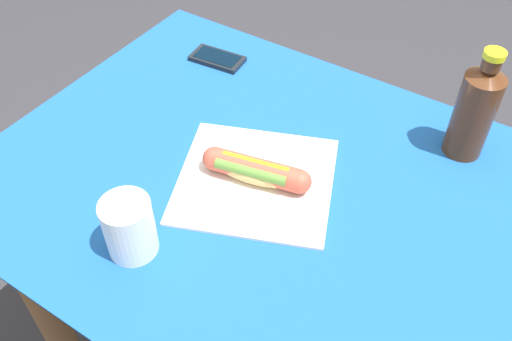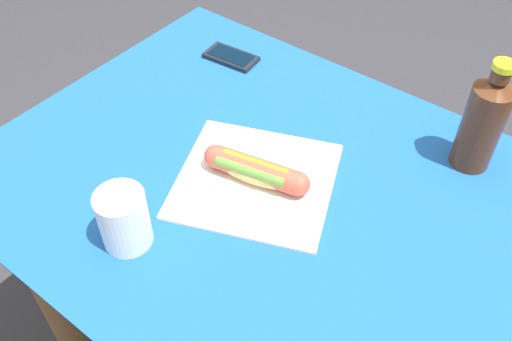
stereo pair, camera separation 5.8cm
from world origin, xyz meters
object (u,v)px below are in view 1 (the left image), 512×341
object	(u,v)px
soda_bottle	(475,110)
drinking_cup	(129,227)
cell_phone	(217,59)
hot_dog	(256,171)

from	to	relation	value
soda_bottle	drinking_cup	distance (m)	0.66
cell_phone	hot_dog	bearing A→B (deg)	135.95
drinking_cup	hot_dog	bearing A→B (deg)	-110.54
hot_dog	drinking_cup	xyz separation A→B (m)	(0.09, 0.24, 0.02)
cell_phone	soda_bottle	size ratio (longest dim) A/B	0.57
hot_dog	soda_bottle	bearing A→B (deg)	-134.84
cell_phone	drinking_cup	bearing A→B (deg)	111.17
hot_dog	soda_bottle	distance (m)	0.42
soda_bottle	drinking_cup	xyz separation A→B (m)	(0.38, 0.53, -0.05)
hot_dog	cell_phone	size ratio (longest dim) A/B	1.61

